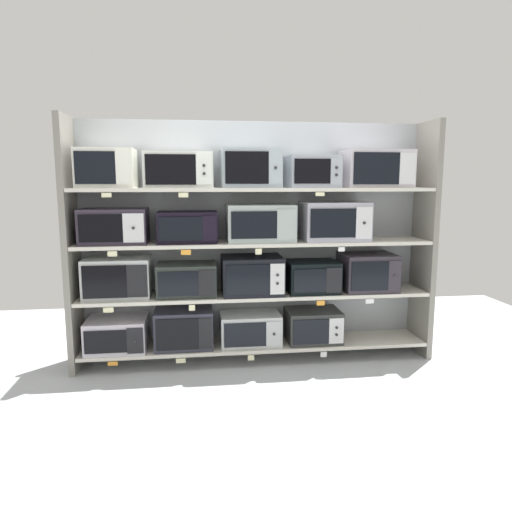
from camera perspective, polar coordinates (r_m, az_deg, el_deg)
name	(u,v)px	position (r m, az deg, el deg)	size (l,w,h in m)	color
ground	(274,413)	(3.43, 2.22, -18.62)	(7.04, 6.00, 0.02)	#B2B7BC
back_panel	(253,240)	(4.30, -0.39, 1.98)	(3.24, 0.04, 2.12)	#9EA3A8
upright_left	(71,246)	(4.17, -21.66, 1.13)	(0.05, 0.42, 2.12)	gray
upright_right	(424,240)	(4.53, 19.85, 1.81)	(0.05, 0.42, 2.12)	gray
shelf_0	(256,344)	(4.28, 0.00, -10.72)	(3.04, 0.42, 0.03)	beige
microwave_0	(117,334)	(4.26, -16.56, -9.07)	(0.50, 0.43, 0.27)	#B9B1BC
microwave_1	(184,328)	(4.19, -8.78, -8.64)	(0.50, 0.38, 0.33)	#2A2A37
microwave_2	(250,328)	(4.23, -0.72, -8.83)	(0.53, 0.37, 0.27)	#B2B6B5
microwave_3	(313,325)	(4.32, 6.96, -8.39)	(0.48, 0.39, 0.29)	#2A2C2B
price_tag_0	(113,364)	(4.13, -17.08, -12.45)	(0.08, 0.00, 0.03)	orange
price_tag_1	(181,361)	(4.07, -9.16, -12.52)	(0.08, 0.00, 0.04)	beige
price_tag_2	(251,358)	(4.09, -0.61, -12.33)	(0.06, 0.00, 0.05)	beige
price_tag_3	(324,355)	(4.21, 8.26, -11.81)	(0.06, 0.00, 0.05)	white
shelf_1	(256,294)	(4.15, 0.00, -4.71)	(3.04, 0.42, 0.03)	beige
microwave_4	(118,278)	(4.13, -16.54, -2.56)	(0.55, 0.34, 0.34)	#BABFBE
microwave_5	(187,279)	(4.08, -8.46, -2.84)	(0.50, 0.36, 0.28)	#292F2B
microwave_6	(252,275)	(4.11, -0.50, -2.32)	(0.53, 0.43, 0.33)	black
microwave_7	(312,276)	(4.21, 6.85, -2.48)	(0.45, 0.39, 0.27)	black
microwave_8	(367,272)	(4.35, 13.44, -1.89)	(0.47, 0.42, 0.33)	#2D282F
price_tag_4	(108,310)	(3.99, -17.57, -6.31)	(0.08, 0.00, 0.04)	beige
price_tag_5	(192,308)	(3.92, -7.82, -6.28)	(0.05, 0.00, 0.05)	beige
price_tag_6	(321,303)	(4.06, 7.90, -5.72)	(0.07, 0.00, 0.04)	orange
price_tag_7	(370,301)	(4.19, 13.72, -5.39)	(0.07, 0.00, 0.04)	white
shelf_2	(256,243)	(4.07, 0.00, 1.61)	(3.04, 0.42, 0.03)	beige
microwave_9	(115,226)	(4.07, -16.88, 3.50)	(0.54, 0.38, 0.29)	#302836
microwave_10	(188,227)	(4.02, -8.35, 3.52)	(0.50, 0.35, 0.26)	black
microwave_11	(260,223)	(4.05, 0.49, 4.06)	(0.58, 0.40, 0.32)	#9AA6A1
microwave_12	(334,221)	(4.19, 9.47, 4.22)	(0.57, 0.43, 0.34)	#9D9AA7
price_tag_8	(112,254)	(3.89, -17.13, 0.25)	(0.08, 0.00, 0.04)	beige
price_tag_9	(186,252)	(3.83, -8.55, 0.44)	(0.08, 0.00, 0.04)	orange
price_tag_10	(259,252)	(3.86, 0.31, 0.55)	(0.05, 0.00, 0.05)	beige
price_tag_11	(342,249)	(4.02, 10.40, 0.81)	(0.06, 0.00, 0.04)	white
shelf_3	(256,190)	(4.04, 0.00, 8.11)	(3.04, 0.42, 0.03)	beige
microwave_13	(107,168)	(4.07, -17.77, 10.15)	(0.46, 0.36, 0.32)	silver
microwave_14	(179,170)	(4.00, -9.40, 10.30)	(0.56, 0.37, 0.29)	silver
microwave_15	(250,168)	(4.03, -0.69, 10.64)	(0.49, 0.42, 0.33)	#9AA6AD
microwave_16	(312,172)	(4.12, 6.81, 10.17)	(0.42, 0.43, 0.27)	#979EA8
microwave_17	(376,169)	(4.30, 14.40, 10.24)	(0.58, 0.39, 0.32)	#BCB4BC
price_tag_12	(107,195)	(3.85, -17.78, 7.10)	(0.08, 0.00, 0.03)	beige
price_tag_13	(183,195)	(3.79, -8.84, 7.37)	(0.08, 0.00, 0.04)	beige
price_tag_14	(320,194)	(3.92, 7.83, 7.49)	(0.08, 0.00, 0.03)	beige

